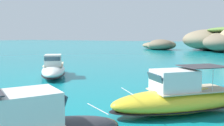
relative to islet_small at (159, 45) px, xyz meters
name	(u,v)px	position (x,y,z in m)	size (l,w,h in m)	color
islet_small	(159,45)	(0.00, 0.00, 0.00)	(15.96, 17.74, 3.43)	#84755B
motorboat_white	(54,69)	(5.82, -59.38, -0.64)	(7.12, 8.21, 2.48)	white
motorboat_yellow	(180,98)	(21.13, -66.12, -0.60)	(8.04, 7.97, 2.73)	yellow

